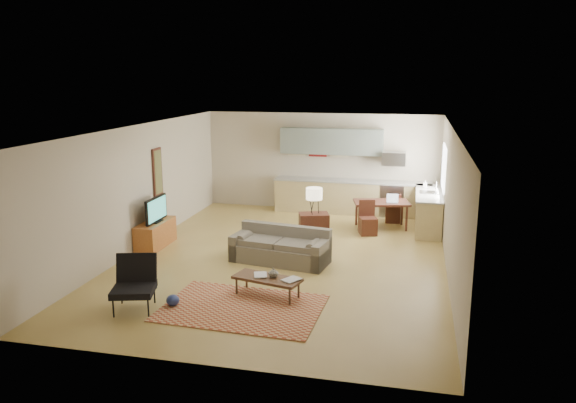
% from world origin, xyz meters
% --- Properties ---
extents(room, '(9.00, 9.00, 9.00)m').
position_xyz_m(room, '(0.00, 0.00, 1.35)').
color(room, '#A38641').
rests_on(room, ground).
extents(kitchen_counter_back, '(4.26, 0.64, 0.92)m').
position_xyz_m(kitchen_counter_back, '(0.90, 4.18, 0.46)').
color(kitchen_counter_back, tan).
rests_on(kitchen_counter_back, ground).
extents(kitchen_counter_right, '(0.64, 2.26, 0.92)m').
position_xyz_m(kitchen_counter_right, '(2.93, 3.00, 0.46)').
color(kitchen_counter_right, tan).
rests_on(kitchen_counter_right, ground).
extents(kitchen_range, '(0.62, 0.62, 0.90)m').
position_xyz_m(kitchen_range, '(2.00, 4.18, 0.45)').
color(kitchen_range, '#A5A8AD').
rests_on(kitchen_range, ground).
extents(kitchen_microwave, '(0.62, 0.40, 0.35)m').
position_xyz_m(kitchen_microwave, '(2.00, 4.20, 1.55)').
color(kitchen_microwave, '#A5A8AD').
rests_on(kitchen_microwave, room).
extents(upper_cabinets, '(2.80, 0.34, 0.70)m').
position_xyz_m(upper_cabinets, '(0.30, 4.33, 1.95)').
color(upper_cabinets, slate).
rests_on(upper_cabinets, room).
extents(window_right, '(0.02, 1.40, 1.05)m').
position_xyz_m(window_right, '(3.23, 3.00, 1.55)').
color(window_right, white).
rests_on(window_right, room).
extents(wall_art_left, '(0.06, 0.42, 1.10)m').
position_xyz_m(wall_art_left, '(-3.21, 0.90, 1.55)').
color(wall_art_left, olive).
rests_on(wall_art_left, room).
extents(triptych, '(1.70, 0.04, 0.50)m').
position_xyz_m(triptych, '(-0.10, 4.47, 1.75)').
color(triptych, beige).
rests_on(triptych, room).
extents(rug, '(2.65, 1.90, 0.02)m').
position_xyz_m(rug, '(-0.11, -2.64, 0.01)').
color(rug, '#9A3B25').
rests_on(rug, floor).
extents(sofa, '(2.16, 1.20, 0.71)m').
position_xyz_m(sofa, '(-0.04, -0.25, 0.36)').
color(sofa, '#655E50').
rests_on(sofa, floor).
extents(coffee_table, '(1.26, 0.74, 0.36)m').
position_xyz_m(coffee_table, '(0.17, -2.06, 0.18)').
color(coffee_table, '#472E1D').
rests_on(coffee_table, floor).
extents(book_a, '(0.39, 0.42, 0.03)m').
position_xyz_m(book_a, '(-0.07, -2.05, 0.37)').
color(book_a, maroon).
rests_on(book_a, coffee_table).
extents(book_b, '(0.51, 0.52, 0.02)m').
position_xyz_m(book_b, '(0.51, -2.05, 0.36)').
color(book_b, navy).
rests_on(book_b, coffee_table).
extents(vase, '(0.18, 0.18, 0.18)m').
position_xyz_m(vase, '(0.28, -2.04, 0.44)').
color(vase, black).
rests_on(vase, coffee_table).
extents(armchair, '(0.94, 0.94, 0.87)m').
position_xyz_m(armchair, '(-1.79, -3.08, 0.44)').
color(armchair, black).
rests_on(armchair, floor).
extents(tv_credenza, '(0.47, 1.22, 0.56)m').
position_xyz_m(tv_credenza, '(-3.00, 0.19, 0.28)').
color(tv_credenza, '#944E21').
rests_on(tv_credenza, floor).
extents(tv, '(0.09, 0.94, 0.56)m').
position_xyz_m(tv, '(-2.95, 0.19, 0.84)').
color(tv, black).
rests_on(tv, tv_credenza).
extents(console_table, '(0.74, 0.60, 0.74)m').
position_xyz_m(console_table, '(0.43, 1.00, 0.37)').
color(console_table, '#3E1D14').
rests_on(console_table, floor).
extents(table_lamp, '(0.43, 0.43, 0.60)m').
position_xyz_m(table_lamp, '(0.43, 1.00, 1.04)').
color(table_lamp, beige).
rests_on(table_lamp, console_table).
extents(dining_table, '(1.47, 1.04, 0.67)m').
position_xyz_m(dining_table, '(1.79, 2.83, 0.34)').
color(dining_table, '#3E1D14').
rests_on(dining_table, floor).
extents(dining_chair_near, '(0.49, 0.51, 0.81)m').
position_xyz_m(dining_chair_near, '(1.53, 2.18, 0.41)').
color(dining_chair_near, '#3E1D14').
rests_on(dining_chair_near, floor).
extents(dining_chair_far, '(0.40, 0.42, 0.79)m').
position_xyz_m(dining_chair_far, '(2.06, 3.48, 0.39)').
color(dining_chair_far, '#3E1D14').
rests_on(dining_chair_far, floor).
extents(laptop, '(0.29, 0.23, 0.21)m').
position_xyz_m(laptop, '(2.06, 2.74, 0.78)').
color(laptop, '#A5A8AD').
rests_on(laptop, dining_table).
extents(soap_bottle, '(0.11, 0.11, 0.19)m').
position_xyz_m(soap_bottle, '(2.83, 3.62, 1.02)').
color(soap_bottle, beige).
rests_on(soap_bottle, kitchen_counter_right).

